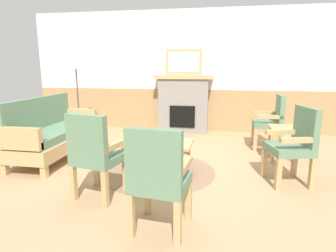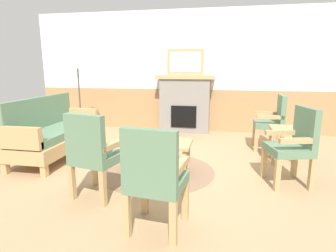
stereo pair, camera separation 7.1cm
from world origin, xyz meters
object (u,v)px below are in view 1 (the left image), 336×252
at_px(framed_picture, 184,62).
at_px(fireplace, 183,103).
at_px(armchair_front_left, 95,152).
at_px(floor_lamp_by_couch, 76,67).
at_px(coffee_table, 157,145).
at_px(armchair_near_fireplace, 272,119).
at_px(book_on_table, 158,140).
at_px(armchair_front_center, 158,176).
at_px(side_table, 284,134).
at_px(armchair_by_window_left, 295,142).
at_px(couch, 54,133).

bearing_deg(framed_picture, fireplace, -90.00).
height_order(armchair_front_left, floor_lamp_by_couch, floor_lamp_by_couch).
bearing_deg(armchair_front_left, coffee_table, 61.37).
distance_m(framed_picture, armchair_near_fireplace, 2.27).
height_order(fireplace, book_on_table, fireplace).
distance_m(armchair_front_center, side_table, 2.71).
xyz_separation_m(armchair_by_window_left, armchair_front_center, (-1.46, -1.37, 0.00)).
xyz_separation_m(book_on_table, armchair_near_fireplace, (1.77, 1.43, 0.08)).
xyz_separation_m(fireplace, armchair_front_left, (-0.56, -3.45, -0.11)).
height_order(book_on_table, armchair_front_left, armchair_front_left).
height_order(framed_picture, floor_lamp_by_couch, framed_picture).
height_order(armchair_near_fireplace, armchair_front_center, same).
relative_size(armchair_near_fireplace, floor_lamp_by_couch, 0.58).
distance_m(couch, armchair_by_window_left, 3.61).
bearing_deg(couch, armchair_front_left, -44.37).
relative_size(couch, armchair_by_window_left, 1.84).
distance_m(coffee_table, armchair_near_fireplace, 2.31).
relative_size(armchair_by_window_left, floor_lamp_by_couch, 0.58).
xyz_separation_m(coffee_table, armchair_by_window_left, (1.78, -0.09, 0.15)).
height_order(fireplace, side_table, fireplace).
bearing_deg(couch, coffee_table, -10.90).
distance_m(fireplace, armchair_front_center, 4.00).
height_order(framed_picture, armchair_front_center, framed_picture).
bearing_deg(armchair_near_fireplace, floor_lamp_by_couch, 176.14).
bearing_deg(book_on_table, armchair_by_window_left, -3.82).
xyz_separation_m(framed_picture, coffee_table, (-0.06, -2.53, -1.17)).
bearing_deg(coffee_table, armchair_near_fireplace, 39.43).
bearing_deg(armchair_by_window_left, armchair_front_center, -136.75).
height_order(couch, armchair_near_fireplace, same).
distance_m(armchair_near_fireplace, armchair_by_window_left, 1.55).
bearing_deg(framed_picture, armchair_front_center, -86.17).
xyz_separation_m(fireplace, floor_lamp_by_couch, (-2.13, -0.81, 0.80)).
bearing_deg(fireplace, coffee_table, -91.30).
xyz_separation_m(couch, armchair_by_window_left, (3.58, -0.43, 0.14)).
bearing_deg(floor_lamp_by_couch, armchair_front_left, -59.36).
height_order(fireplace, couch, fireplace).
relative_size(armchair_front_center, floor_lamp_by_couch, 0.58).
height_order(fireplace, framed_picture, framed_picture).
bearing_deg(couch, floor_lamp_by_couch, 101.10).
xyz_separation_m(book_on_table, side_table, (1.85, 0.75, -0.02)).
bearing_deg(coffee_table, side_table, 22.96).
relative_size(armchair_front_left, armchair_front_center, 1.00).
height_order(framed_picture, armchair_by_window_left, framed_picture).
distance_m(framed_picture, side_table, 2.74).
bearing_deg(coffee_table, couch, 169.10).
bearing_deg(armchair_front_left, side_table, 35.93).
bearing_deg(couch, framed_picture, 49.64).
xyz_separation_m(armchair_by_window_left, floor_lamp_by_couch, (-3.85, 1.81, 0.91)).
distance_m(fireplace, coffee_table, 2.55).
bearing_deg(framed_picture, book_on_table, -91.20).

